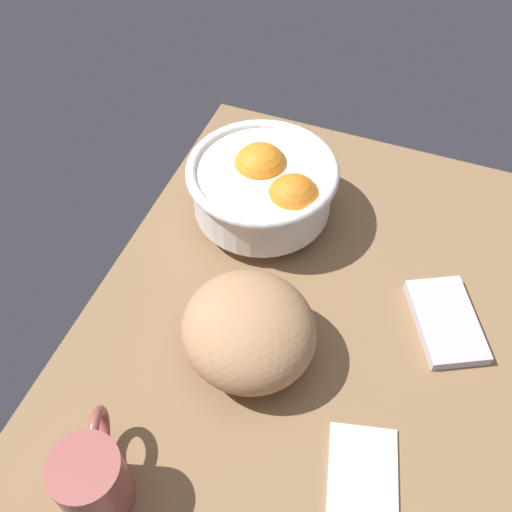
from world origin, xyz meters
TOP-DOWN VIEW (x-y plane):
  - ground_plane at (0.00, 0.00)cm, footprint 75.79×62.25cm
  - fruit_bowl at (-14.45, -14.11)cm, footprint 21.89×21.89cm
  - bread_loaf at (8.46, -7.73)cm, footprint 22.77×22.95cm
  - napkin_folded at (-4.79, 15.02)cm, footprint 15.19×12.83cm
  - napkin_spare at (19.49, 10.04)cm, footprint 14.85×10.67cm
  - mug at (30.47, -16.55)cm, footprint 11.62×7.53cm

SIDE VIEW (x-z plane):
  - ground_plane at x=0.00cm, z-range -3.00..0.00cm
  - napkin_spare at x=19.49cm, z-range 0.00..0.86cm
  - napkin_folded at x=-4.79cm, z-range 0.00..1.56cm
  - mug at x=30.47cm, z-range 0.00..9.55cm
  - bread_loaf at x=8.46cm, z-range 0.00..10.98cm
  - fruit_bowl at x=-14.45cm, z-range 0.59..12.44cm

